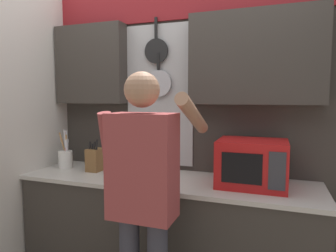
% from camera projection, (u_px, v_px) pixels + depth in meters
% --- Properties ---
extents(base_cabinet_counter, '(2.22, 0.62, 0.90)m').
position_uv_depth(base_cabinet_counter, '(165.00, 236.00, 2.30)').
color(base_cabinet_counter, '#38332D').
rests_on(base_cabinet_counter, ground_plane).
extents(back_wall_unit, '(2.79, 0.20, 2.49)m').
position_uv_depth(back_wall_unit, '(179.00, 99.00, 2.45)').
color(back_wall_unit, '#38332D').
rests_on(back_wall_unit, ground_plane).
extents(side_wall, '(0.04, 1.60, 2.49)m').
position_uv_depth(side_wall, '(4.00, 133.00, 2.22)').
color(side_wall, silver).
rests_on(side_wall, ground_plane).
extents(microwave, '(0.46, 0.38, 0.32)m').
position_uv_depth(microwave, '(252.00, 163.00, 2.06)').
color(microwave, red).
rests_on(microwave, base_cabinet_counter).
extents(knife_block, '(0.11, 0.15, 0.27)m').
position_uv_depth(knife_block, '(96.00, 159.00, 2.49)').
color(knife_block, brown).
rests_on(knife_block, base_cabinet_counter).
extents(utensil_crock, '(0.12, 0.12, 0.33)m').
position_uv_depth(utensil_crock, '(66.00, 158.00, 2.59)').
color(utensil_crock, white).
rests_on(utensil_crock, base_cabinet_counter).
extents(person, '(0.54, 0.62, 1.65)m').
position_uv_depth(person, '(144.00, 188.00, 1.73)').
color(person, '#383842').
rests_on(person, ground_plane).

